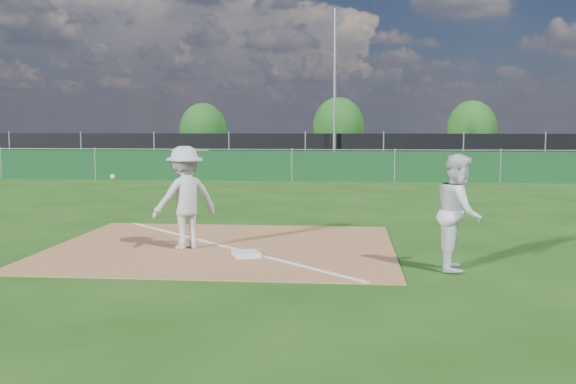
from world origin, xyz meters
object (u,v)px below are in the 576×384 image
Objects in this scene: first_base at (246,254)px; car_left at (189,151)px; light_pole at (335,90)px; car_right at (376,154)px; runner at (459,212)px; tree_left at (203,130)px; play_at_first at (185,198)px; car_mid at (308,151)px; tree_right at (472,129)px; tree_mid at (338,127)px.

first_base is 27.79m from car_left.
car_right is at bearing 62.19° from light_pole.
light_pole reaches higher than runner.
car_right is 1.10× the size of tree_left.
first_base is 33.62m from tree_left.
play_at_first is 0.43× the size of car_mid.
car_right is (-0.05, 27.50, -0.26)m from runner.
play_at_first is at bearing 152.40° from first_base.
tree_left reaches higher than car_mid.
play_at_first is 0.50× the size of tree_right.
play_at_first is 0.47× the size of car_right.
play_at_first is at bearing -77.72° from tree_left.
runner reaches higher than car_right.
tree_left is at bearing 132.21° from light_pole.
runner reaches higher than first_base.
first_base is 34.71m from tree_mid.
light_pole reaches higher than tree_right.
car_left is 6.98m from car_mid.
car_left is (-10.97, 27.28, -0.16)m from runner.
car_mid is 12.81m from tree_right.
car_mid is at bearing -146.69° from tree_right.
runner is at bearing -84.22° from light_pole.
play_at_first reaches higher than car_right.
tree_left reaches higher than car_left.
car_left is at bearing -85.59° from tree_left.
light_pole is 1.77× the size of car_mid.
light_pole is 1.90× the size of tree_mid.
light_pole is at bearing 84.50° from play_at_first.
light_pole reaches higher than car_left.
light_pole is 23.47m from runner.
runner is at bearing -9.91° from first_base.
tree_right is (10.65, 7.00, 1.26)m from car_mid.
tree_left is at bearing 102.28° from play_at_first.
runner is 28.03m from car_mid.
tree_mid reaches higher than runner.
tree_right is at bearing 5.06° from tree_left.
car_left is at bearing 29.20° from runner.
tree_right is at bearing -2.95° from tree_mid.
runner is 0.38× the size of car_mid.
tree_mid is at bearing 86.41° from play_at_first.
tree_left is (-8.12, 32.57, 1.87)m from first_base.
car_right is at bearing -85.30° from car_left.
car_right is at bearing 80.48° from play_at_first.
tree_mid is 1.07× the size of tree_right.
tree_mid is 8.99m from tree_right.
runner is at bearing -86.22° from tree_mid.
tree_left is 0.89× the size of tree_mid.
light_pole is at bearing -177.34° from car_mid.
car_left is at bearing 76.72° from car_mid.
runner is 0.42× the size of car_left.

